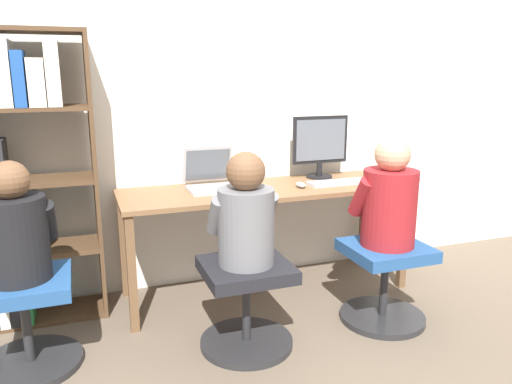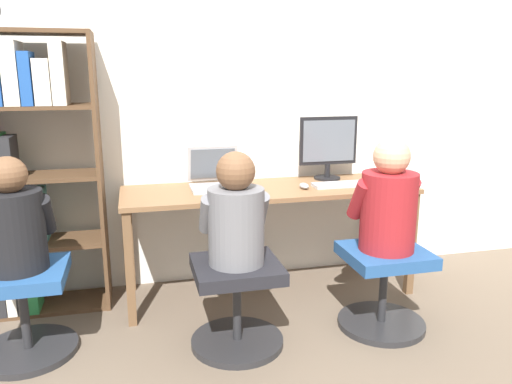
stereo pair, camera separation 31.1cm
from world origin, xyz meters
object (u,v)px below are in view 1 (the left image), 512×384
Objects in this scene: keyboard at (338,182)px; office_chair_right at (246,300)px; laptop at (212,180)px; office_chair_left at (385,278)px; desktop_monitor at (320,146)px; person_near_shelf at (15,230)px; person_at_monitor at (389,199)px; person_at_laptop at (246,216)px; office_chair_side at (26,318)px; bookshelf at (8,177)px.

keyboard is 1.13m from office_chair_right.
laptop reaches higher than office_chair_right.
office_chair_left is at bearing -0.23° from office_chair_right.
laptop is 0.86m from keyboard.
desktop_monitor is 0.85m from laptop.
desktop_monitor is 2.06m from person_near_shelf.
person_at_laptop is (-0.88, 0.00, -0.02)m from person_at_monitor.
laptop is 0.57× the size of person_near_shelf.
laptop is 0.66× the size of office_chair_right.
desktop_monitor reaches higher than laptop.
office_chair_side is at bearing 174.70° from office_chair_left.
office_chair_side is at bearing -162.51° from desktop_monitor.
office_chair_right is 1.14m from office_chair_side.
office_chair_right is at bearing -90.75° from laptop.
office_chair_side is (-1.12, 0.18, 0.00)m from office_chair_right.
person_at_monitor is 0.88m from person_at_laptop.
office_chair_left is at bearing -87.00° from keyboard.
person_at_laptop is 1.02× the size of person_near_shelf.
office_chair_right is 1.01m from person_at_monitor.
bookshelf is 0.84m from office_chair_side.
person_at_monitor is 2.01m from person_near_shelf.
office_chair_left is 0.80× the size of person_at_monitor.
person_at_laptop is (0.00, 0.00, 0.48)m from office_chair_right.
bookshelf reaches higher than office_chair_side.
desktop_monitor reaches higher than office_chair_side.
person_at_laptop is at bearing -9.05° from office_chair_side.
person_at_monitor reaches higher than office_chair_right.
keyboard is 0.70× the size of person_at_laptop.
person_at_monitor is (0.05, -0.80, -0.21)m from desktop_monitor.
office_chair_side is at bearing -169.31° from keyboard.
desktop_monitor is 0.86× the size of office_chair_side.
person_at_laptop is (-0.01, -0.72, -0.05)m from laptop.
bookshelf is (-2.08, 0.73, 0.14)m from person_at_monitor.
office_chair_left is 1.00m from person_at_laptop.
office_chair_right is 1.53m from bookshelf.
bookshelf is (-1.20, 0.01, 0.11)m from laptop.
office_chair_left is 0.49m from person_at_monitor.
bookshelf is at bearing 97.43° from office_chair_side.
person_at_laptop is (-0.83, -0.79, -0.22)m from desktop_monitor.
person_at_monitor is at bearing -39.48° from laptop.
keyboard is (0.02, -0.24, -0.22)m from desktop_monitor.
person_near_shelf is at bearing -162.62° from desktop_monitor.
person_at_monitor reaches higher than person_near_shelf.
person_at_laptop reaches higher than office_chair_left.
keyboard is at bearing -11.08° from laptop.
person_at_monitor reaches higher than office_chair_left.
keyboard is at bearing 32.85° from person_at_laptop.
desktop_monitor is 1.35m from office_chair_right.
laptop is 0.66× the size of office_chair_side.
person_at_laptop reaches higher than laptop.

